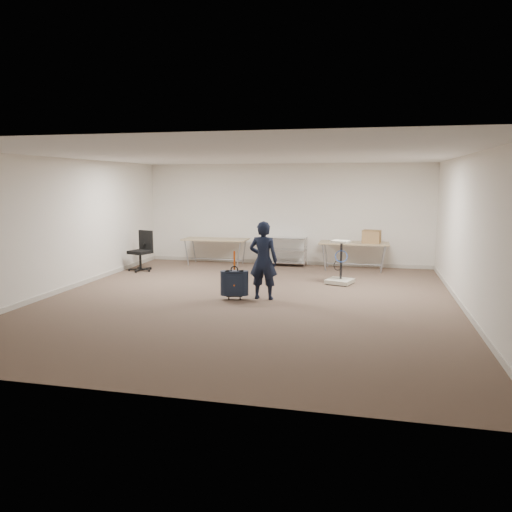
# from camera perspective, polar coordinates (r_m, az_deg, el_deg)

# --- Properties ---
(ground) EXTENTS (9.00, 9.00, 0.00)m
(ground) POSITION_cam_1_polar(r_m,az_deg,el_deg) (9.83, -0.95, -5.10)
(ground) COLOR #4F3C30
(ground) RESTS_ON ground
(room_shell) EXTENTS (8.00, 9.00, 9.00)m
(room_shell) POSITION_cam_1_polar(r_m,az_deg,el_deg) (11.13, 0.75, -3.21)
(room_shell) COLOR white
(room_shell) RESTS_ON ground
(folding_table_left) EXTENTS (1.80, 0.75, 0.73)m
(folding_table_left) POSITION_cam_1_polar(r_m,az_deg,el_deg) (13.97, -4.65, 1.77)
(folding_table_left) COLOR #987F5D
(folding_table_left) RESTS_ON ground
(folding_table_right) EXTENTS (1.80, 0.75, 0.73)m
(folding_table_right) POSITION_cam_1_polar(r_m,az_deg,el_deg) (13.33, 11.13, 1.31)
(folding_table_right) COLOR #987F5D
(folding_table_right) RESTS_ON ground
(wire_shelf) EXTENTS (1.22, 0.47, 0.80)m
(wire_shelf) POSITION_cam_1_polar(r_m,az_deg,el_deg) (13.79, 3.23, 0.70)
(wire_shelf) COLOR silver
(wire_shelf) RESTS_ON ground
(person) EXTENTS (0.58, 0.39, 1.55)m
(person) POSITION_cam_1_polar(r_m,az_deg,el_deg) (9.80, 0.84, -0.50)
(person) COLOR black
(person) RESTS_ON ground
(suitcase) EXTENTS (0.39, 0.28, 0.97)m
(suitcase) POSITION_cam_1_polar(r_m,az_deg,el_deg) (9.82, -2.48, -3.14)
(suitcase) COLOR black
(suitcase) RESTS_ON ground
(office_chair) EXTENTS (0.63, 0.63, 1.04)m
(office_chair) POSITION_cam_1_polar(r_m,az_deg,el_deg) (13.36, -12.95, -0.29)
(office_chair) COLOR black
(office_chair) RESTS_ON ground
(equipment_cart) EXTENTS (0.68, 0.68, 1.00)m
(equipment_cart) POSITION_cam_1_polar(r_m,az_deg,el_deg) (11.49, 9.58, -1.88)
(equipment_cart) COLOR beige
(equipment_cart) RESTS_ON ground
(cardboard_box) EXTENTS (0.50, 0.41, 0.34)m
(cardboard_box) POSITION_cam_1_polar(r_m,az_deg,el_deg) (13.26, 13.07, 2.17)
(cardboard_box) COLOR olive
(cardboard_box) RESTS_ON folding_table_right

